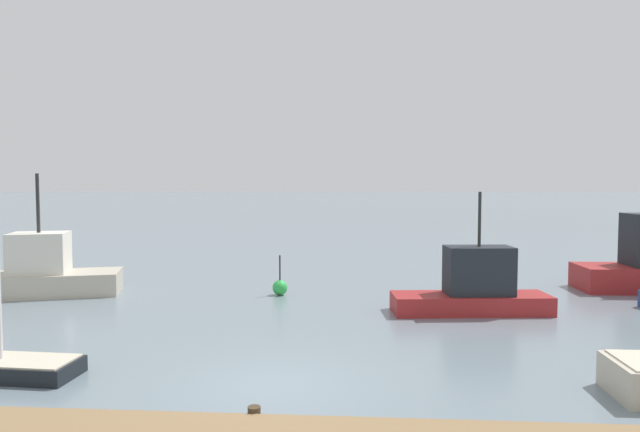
# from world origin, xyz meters

# --- Properties ---
(ground_plane) EXTENTS (600.00, 600.00, 0.00)m
(ground_plane) POSITION_xyz_m (0.00, 0.00, 0.00)
(ground_plane) COLOR slate
(fishing_boat_0) EXTENTS (7.32, 4.16, 5.04)m
(fishing_boat_0) POSITION_xyz_m (-11.47, 9.45, 0.86)
(fishing_boat_0) COLOR #BCB29E
(fishing_boat_0) RESTS_ON ground_plane
(fishing_boat_1) EXTENTS (5.70, 2.16, 4.34)m
(fishing_boat_1) POSITION_xyz_m (6.07, 7.58, 0.88)
(fishing_boat_1) COLOR maroon
(fishing_boat_1) RESTS_ON ground_plane
(channel_buoy_0) EXTENTS (0.63, 0.63, 1.66)m
(channel_buoy_0) POSITION_xyz_m (-1.31, 10.22, 0.33)
(channel_buoy_0) COLOR green
(channel_buoy_0) RESTS_ON ground_plane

